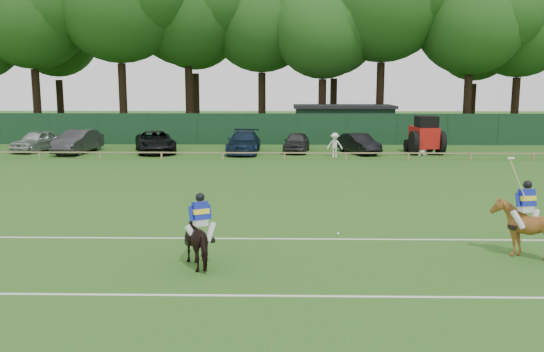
{
  "coord_description": "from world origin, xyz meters",
  "views": [
    {
      "loc": [
        0.95,
        -18.97,
        5.03
      ],
      "look_at": [
        0.5,
        3.0,
        1.4
      ],
      "focal_mm": 38.0,
      "sensor_mm": 36.0,
      "label": 1
    }
  ],
  "objects_px": {
    "estate_black": "(359,144)",
    "spectator_right": "(422,143)",
    "horse_dark": "(201,240)",
    "sedan_silver": "(37,141)",
    "sedan_navy": "(244,142)",
    "spectator_left": "(335,145)",
    "spectator_mid": "(425,142)",
    "horse_chestnut": "(524,229)",
    "hatch_grey": "(297,142)",
    "utility_shed": "(343,123)",
    "tractor": "(425,136)",
    "suv_black": "(155,142)",
    "polo_ball": "(338,234)",
    "sedan_grey": "(78,142)"
  },
  "relations": [
    {
      "from": "estate_black",
      "to": "spectator_right",
      "type": "distance_m",
      "value": 4.3
    },
    {
      "from": "horse_dark",
      "to": "sedan_silver",
      "type": "xyz_separation_m",
      "value": [
        -15.61,
        25.94,
        0.03
      ]
    },
    {
      "from": "sedan_navy",
      "to": "spectator_right",
      "type": "bearing_deg",
      "value": -3.86
    },
    {
      "from": "spectator_left",
      "to": "sedan_navy",
      "type": "bearing_deg",
      "value": 163.34
    },
    {
      "from": "estate_black",
      "to": "spectator_mid",
      "type": "xyz_separation_m",
      "value": [
        4.43,
        -0.82,
        0.18
      ]
    },
    {
      "from": "horse_chestnut",
      "to": "spectator_left",
      "type": "relative_size",
      "value": 1.05
    },
    {
      "from": "sedan_navy",
      "to": "hatch_grey",
      "type": "height_order",
      "value": "sedan_navy"
    },
    {
      "from": "horse_dark",
      "to": "estate_black",
      "type": "xyz_separation_m",
      "value": [
        7.54,
        25.2,
        -0.03
      ]
    },
    {
      "from": "spectator_mid",
      "to": "spectator_left",
      "type": "bearing_deg",
      "value": -155.87
    },
    {
      "from": "spectator_mid",
      "to": "utility_shed",
      "type": "relative_size",
      "value": 0.21
    },
    {
      "from": "utility_shed",
      "to": "tractor",
      "type": "relative_size",
      "value": 2.55
    },
    {
      "from": "hatch_grey",
      "to": "spectator_left",
      "type": "height_order",
      "value": "spectator_left"
    },
    {
      "from": "hatch_grey",
      "to": "spectator_right",
      "type": "relative_size",
      "value": 2.39
    },
    {
      "from": "horse_dark",
      "to": "spectator_right",
      "type": "bearing_deg",
      "value": -144.23
    },
    {
      "from": "spectator_left",
      "to": "suv_black",
      "type": "bearing_deg",
      "value": 171.27
    },
    {
      "from": "sedan_silver",
      "to": "tractor",
      "type": "bearing_deg",
      "value": 14.4
    },
    {
      "from": "polo_ball",
      "to": "utility_shed",
      "type": "height_order",
      "value": "utility_shed"
    },
    {
      "from": "sedan_navy",
      "to": "polo_ball",
      "type": "distance_m",
      "value": 22.41
    },
    {
      "from": "estate_black",
      "to": "spectator_left",
      "type": "bearing_deg",
      "value": -154.29
    },
    {
      "from": "estate_black",
      "to": "utility_shed",
      "type": "distance_m",
      "value": 8.62
    },
    {
      "from": "horse_chestnut",
      "to": "hatch_grey",
      "type": "bearing_deg",
      "value": -88.2
    },
    {
      "from": "horse_dark",
      "to": "hatch_grey",
      "type": "height_order",
      "value": "horse_dark"
    },
    {
      "from": "suv_black",
      "to": "utility_shed",
      "type": "distance_m",
      "value": 16.51
    },
    {
      "from": "sedan_navy",
      "to": "spectator_left",
      "type": "height_order",
      "value": "spectator_left"
    },
    {
      "from": "spectator_mid",
      "to": "utility_shed",
      "type": "bearing_deg",
      "value": 130.23
    },
    {
      "from": "sedan_silver",
      "to": "utility_shed",
      "type": "distance_m",
      "value": 24.23
    },
    {
      "from": "horse_chestnut",
      "to": "spectator_mid",
      "type": "distance_m",
      "value": 23.57
    },
    {
      "from": "spectator_right",
      "to": "hatch_grey",
      "type": "bearing_deg",
      "value": 164.21
    },
    {
      "from": "hatch_grey",
      "to": "sedan_grey",
      "type": "bearing_deg",
      "value": -169.88
    },
    {
      "from": "sedan_grey",
      "to": "utility_shed",
      "type": "bearing_deg",
      "value": 30.9
    },
    {
      "from": "polo_ball",
      "to": "sedan_silver",
      "type": "bearing_deg",
      "value": 131.0
    },
    {
      "from": "suv_black",
      "to": "spectator_right",
      "type": "distance_m",
      "value": 18.63
    },
    {
      "from": "spectator_left",
      "to": "tractor",
      "type": "height_order",
      "value": "tractor"
    },
    {
      "from": "suv_black",
      "to": "tractor",
      "type": "relative_size",
      "value": 1.66
    },
    {
      "from": "estate_black",
      "to": "utility_shed",
      "type": "xyz_separation_m",
      "value": [
        -0.23,
        8.58,
        0.84
      ]
    },
    {
      "from": "hatch_grey",
      "to": "spectator_right",
      "type": "distance_m",
      "value": 8.69
    },
    {
      "from": "spectator_mid",
      "to": "tractor",
      "type": "height_order",
      "value": "tractor"
    },
    {
      "from": "horse_dark",
      "to": "utility_shed",
      "type": "distance_m",
      "value": 34.57
    },
    {
      "from": "horse_chestnut",
      "to": "suv_black",
      "type": "relative_size",
      "value": 0.31
    },
    {
      "from": "sedan_grey",
      "to": "suv_black",
      "type": "distance_m",
      "value": 5.42
    },
    {
      "from": "sedan_grey",
      "to": "spectator_mid",
      "type": "relative_size",
      "value": 2.82
    },
    {
      "from": "suv_black",
      "to": "spectator_right",
      "type": "relative_size",
      "value": 3.15
    },
    {
      "from": "sedan_grey",
      "to": "spectator_mid",
      "type": "height_order",
      "value": "spectator_mid"
    },
    {
      "from": "sedan_silver",
      "to": "sedan_grey",
      "type": "xyz_separation_m",
      "value": [
        3.31,
        -0.96,
        0.05
      ]
    },
    {
      "from": "horse_dark",
      "to": "polo_ball",
      "type": "xyz_separation_m",
      "value": [
        4.07,
        3.31,
        -0.68
      ]
    },
    {
      "from": "utility_shed",
      "to": "sedan_navy",
      "type": "bearing_deg",
      "value": -132.61
    },
    {
      "from": "spectator_right",
      "to": "utility_shed",
      "type": "xyz_separation_m",
      "value": [
        -4.41,
        9.58,
        0.67
      ]
    },
    {
      "from": "sedan_silver",
      "to": "sedan_navy",
      "type": "distance_m",
      "value": 15.06
    },
    {
      "from": "horse_chestnut",
      "to": "polo_ball",
      "type": "relative_size",
      "value": 18.92
    },
    {
      "from": "polo_ball",
      "to": "tractor",
      "type": "distance_m",
      "value": 23.27
    }
  ]
}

